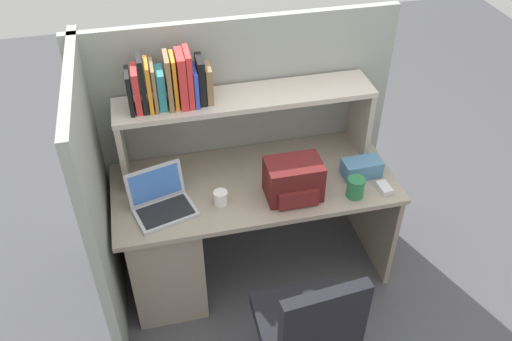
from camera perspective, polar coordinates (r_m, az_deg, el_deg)
The scene contains 13 objects.
ground_plane at distance 3.57m, azimuth -0.18°, elevation -10.20°, with size 8.00×8.00×0.00m, color #4C4C51.
desk at distance 3.23m, azimuth -6.98°, elevation -6.61°, with size 1.60×0.70×0.73m.
cubicle_partition_rear at distance 3.32m, azimuth -1.68°, elevation 3.52°, with size 1.84×0.05×1.55m, color #939991.
cubicle_partition_left at distance 2.96m, azimuth -16.26°, elevation -3.47°, with size 0.05×1.06×1.55m, color #939991.
overhead_hutch at distance 3.00m, azimuth -1.09°, elevation 6.37°, with size 1.44×0.28×0.45m.
reference_books_on_shelf at distance 2.84m, azimuth -9.08°, elevation 9.15°, with size 0.44×0.18×0.30m.
laptop at distance 2.90m, azimuth -10.00°, elevation -3.26°, with size 0.37×0.33×0.22m.
backpack at distance 2.90m, azimuth 4.02°, elevation -1.06°, with size 0.30×0.23×0.22m.
computer_mouse at distance 3.07m, azimuth 13.45°, elevation -1.82°, with size 0.06×0.10×0.03m, color silver.
paper_cup at distance 2.90m, azimuth -3.77°, elevation -2.91°, with size 0.08×0.08×0.08m, color white.
tissue_box at distance 3.13m, azimuth 11.14°, elevation 0.27°, with size 0.22×0.12×0.10m, color teal.
snack_canister at distance 2.98m, azimuth 10.51°, elevation -1.78°, with size 0.10×0.10×0.12m, color #26723F.
office_chair at distance 2.77m, azimuth 5.35°, elevation -17.53°, with size 0.52×0.52×0.93m.
Camera 1 is at (-0.52, -2.28, 2.69)m, focal length 37.69 mm.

